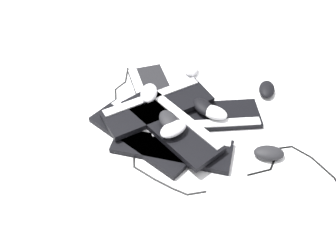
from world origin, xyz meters
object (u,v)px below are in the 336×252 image
object	(u,v)px
keyboard_1	(205,117)
mouse_6	(204,107)
keyboard_4	(171,125)
mouse_0	(149,93)
mouse_4	(214,113)
mouse_5	(190,68)
mouse_3	(174,129)
keyboard_5	(158,107)
mouse_7	(269,153)
mouse_2	(267,89)
keyboard_2	(156,100)
mouse_1	(169,120)
keyboard_3	(143,135)
keyboard_0	(172,146)

from	to	relation	value
keyboard_1	mouse_6	distance (m)	0.04
keyboard_4	mouse_0	size ratio (longest dim) A/B	4.23
mouse_4	mouse_5	bearing A→B (deg)	-47.55
mouse_3	mouse_5	size ratio (longest dim) A/B	1.00
keyboard_5	mouse_7	world-z (taller)	keyboard_5
keyboard_1	mouse_7	bearing A→B (deg)	27.58
keyboard_4	keyboard_5	world-z (taller)	same
keyboard_4	mouse_2	bearing A→B (deg)	98.87
keyboard_2	mouse_5	world-z (taller)	mouse_5
keyboard_1	mouse_1	xyz separation A→B (m)	(0.03, -0.16, 0.07)
mouse_0	mouse_3	xyz separation A→B (m)	(0.22, 0.02, 0.00)
mouse_1	mouse_4	xyz separation A→B (m)	(-0.00, 0.19, -0.03)
keyboard_3	mouse_4	distance (m)	0.29
keyboard_0	keyboard_3	xyz separation A→B (m)	(-0.09, -0.09, 0.00)
keyboard_1	keyboard_2	bearing A→B (deg)	-138.19
keyboard_4	mouse_6	size ratio (longest dim) A/B	4.23
mouse_5	keyboard_3	bearing A→B (deg)	-31.26
keyboard_1	keyboard_4	bearing A→B (deg)	-81.62
mouse_3	keyboard_2	bearing A→B (deg)	68.58
keyboard_4	mouse_0	bearing A→B (deg)	-169.18
keyboard_2	mouse_5	bearing A→B (deg)	123.08
mouse_3	keyboard_3	bearing A→B (deg)	128.20
keyboard_1	mouse_7	xyz separation A→B (m)	(0.26, 0.14, 0.01)
keyboard_3	mouse_1	size ratio (longest dim) A/B	4.17
keyboard_0	mouse_6	xyz separation A→B (m)	(-0.12, 0.18, 0.04)
mouse_2	mouse_6	size ratio (longest dim) A/B	1.00
mouse_0	keyboard_4	bearing A→B (deg)	-142.81
mouse_5	mouse_7	size ratio (longest dim) A/B	1.00
mouse_1	mouse_6	world-z (taller)	mouse_1
keyboard_2	mouse_6	bearing A→B (deg)	45.43
keyboard_1	mouse_3	bearing A→B (deg)	-65.10
mouse_4	mouse_2	bearing A→B (deg)	-115.04
mouse_0	mouse_1	distance (m)	0.17
keyboard_0	keyboard_5	world-z (taller)	keyboard_5
keyboard_2	mouse_6	size ratio (longest dim) A/B	4.09
mouse_1	mouse_5	size ratio (longest dim) A/B	1.00
keyboard_0	keyboard_2	distance (m)	0.26
keyboard_5	mouse_5	size ratio (longest dim) A/B	4.16
keyboard_5	keyboard_3	bearing A→B (deg)	-45.14
keyboard_0	keyboard_2	xyz separation A→B (m)	(-0.26, 0.03, 0.00)
mouse_7	keyboard_0	bearing A→B (deg)	177.03
keyboard_5	mouse_1	bearing A→B (deg)	-0.26
mouse_0	mouse_3	distance (m)	0.22
mouse_2	keyboard_2	bearing A→B (deg)	-69.64
keyboard_4	mouse_5	xyz separation A→B (m)	(-0.33, 0.22, -0.02)
mouse_1	keyboard_1	bearing A→B (deg)	99.64
keyboard_3	keyboard_4	xyz separation A→B (m)	(0.01, 0.11, 0.03)
mouse_0	mouse_4	xyz separation A→B (m)	(0.17, 0.21, -0.03)
mouse_5	mouse_7	xyz separation A→B (m)	(0.57, 0.07, 0.00)
keyboard_1	mouse_5	bearing A→B (deg)	167.09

